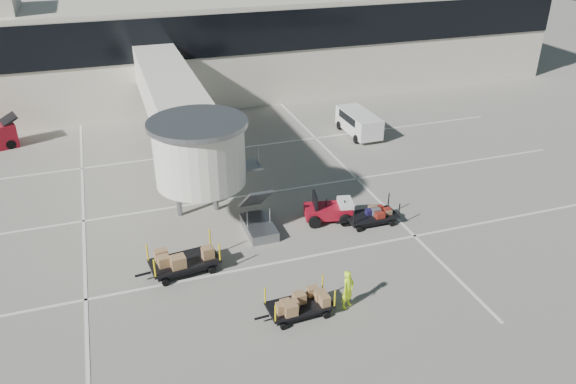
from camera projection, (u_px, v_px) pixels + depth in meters
name	position (u px, v px, depth m)	size (l,w,h in m)	color
ground	(320.00, 281.00, 25.21)	(140.00, 140.00, 0.00)	#A19B90
lane_markings	(251.00, 192.00, 32.85)	(40.00, 30.00, 0.02)	silver
terminal	(190.00, 45.00, 48.34)	(64.00, 12.11, 15.20)	beige
jet_bridge	(180.00, 113.00, 32.39)	(5.70, 20.40, 6.03)	white
baggage_tug	(329.00, 210.00, 29.75)	(2.69, 2.03, 1.64)	maroon
suitcase_cart	(371.00, 216.00, 29.54)	(3.32, 1.38, 1.30)	black
box_cart_near	(301.00, 304.00, 22.95)	(3.33, 1.46, 1.29)	black
box_cart_far	(183.00, 262.00, 25.58)	(3.88, 1.89, 1.49)	black
ground_worker	(348.00, 289.00, 23.27)	(0.64, 0.42, 1.76)	#CAFF1A
minivan	(358.00, 121.00, 40.61)	(1.99, 4.39, 1.65)	white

